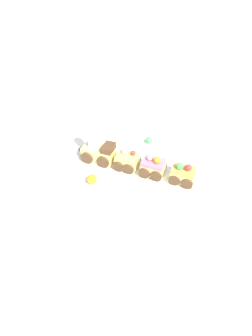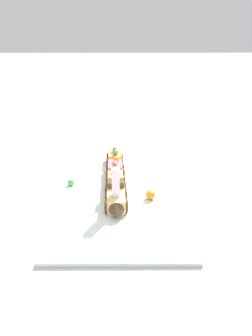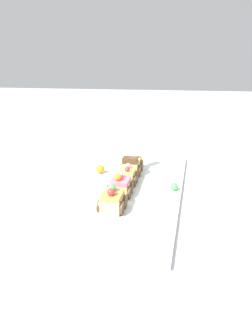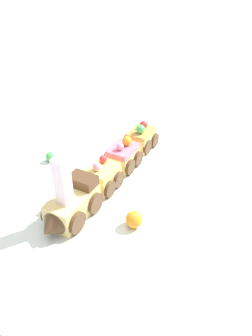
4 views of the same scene
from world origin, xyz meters
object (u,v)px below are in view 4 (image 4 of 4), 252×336
cake_car_strawberry (123,156)px  cake_car_caramel (141,138)px  gumball_orange (134,219)px  cake_car_lemon (102,177)px  gumball_green (52,156)px  cake_train_locomotive (70,205)px

cake_car_strawberry → cake_car_caramel: 0.09m
cake_car_strawberry → gumball_orange: (0.15, 0.11, -0.01)m
cake_car_lemon → gumball_green: bearing=-99.7°
cake_train_locomotive → gumball_orange: (-0.04, 0.10, -0.02)m
cake_car_lemon → gumball_green: size_ratio=3.20×
cake_train_locomotive → cake_car_caramel: 0.28m
cake_car_lemon → gumball_orange: 0.13m
cake_car_caramel → gumball_orange: cake_car_caramel is taller
cake_car_lemon → gumball_green: cake_car_lemon is taller
cake_car_strawberry → cake_car_caramel: cake_car_strawberry is taller
cake_car_strawberry → cake_car_caramel: bearing=-180.0°
cake_train_locomotive → cake_car_strawberry: 0.19m
cake_car_lemon → cake_train_locomotive: bearing=0.1°
cake_train_locomotive → cake_car_strawberry: bearing=179.9°
cake_car_strawberry → gumball_orange: 0.18m
cake_car_caramel → gumball_green: bearing=-45.4°
gumball_green → cake_car_strawberry: bearing=113.7°
cake_train_locomotive → gumball_orange: size_ratio=4.42×
gumball_orange → cake_train_locomotive: bearing=-68.0°
cake_car_caramel → cake_car_lemon: bearing=-0.1°
cake_train_locomotive → cake_car_strawberry: size_ratio=1.80×
gumball_green → cake_car_lemon: bearing=82.9°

